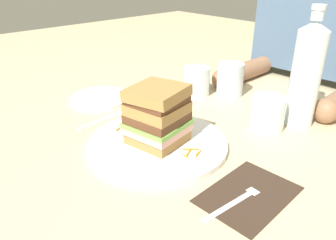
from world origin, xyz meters
TOP-DOWN VIEW (x-y plane):
  - ground_plane at (0.00, 0.00)m, footprint 3.00×3.00m
  - main_plate at (-0.02, -0.01)m, footprint 0.30×0.30m
  - sandwich at (-0.02, -0.01)m, footprint 0.13×0.13m
  - carrot_shred_0 at (-0.13, -0.01)m, footprint 0.03×0.03m
  - carrot_shred_1 at (-0.10, -0.02)m, footprint 0.03×0.02m
  - carrot_shred_2 at (-0.12, -0.03)m, footprint 0.02×0.03m
  - carrot_shred_3 at (-0.11, -0.03)m, footprint 0.02×0.02m
  - carrot_shred_4 at (-0.12, -0.02)m, footprint 0.03×0.02m
  - carrot_shred_5 at (-0.12, -0.02)m, footprint 0.01×0.02m
  - carrot_shred_6 at (0.06, 0.01)m, footprint 0.02×0.03m
  - carrot_shred_7 at (0.06, -0.01)m, footprint 0.02×0.00m
  - carrot_shred_8 at (0.07, 0.02)m, footprint 0.01×0.02m
  - carrot_shred_9 at (0.05, 0.02)m, footprint 0.02×0.03m
  - carrot_shred_10 at (0.08, 0.02)m, footprint 0.01×0.03m
  - napkin_dark at (0.21, 0.00)m, footprint 0.13×0.17m
  - fork at (0.21, -0.02)m, footprint 0.03×0.17m
  - knife at (-0.21, -0.00)m, footprint 0.03×0.20m
  - juice_glass at (0.09, 0.24)m, footprint 0.08×0.08m
  - water_bottle at (0.13, 0.32)m, footprint 0.07×0.07m
  - empty_tumbler_0 at (-0.17, 0.28)m, footprint 0.08×0.08m
  - empty_tumbler_1 at (-0.10, 0.35)m, footprint 0.08×0.08m
  - side_plate at (-0.33, 0.04)m, footprint 0.17×0.17m
  - diner_across at (0.01, 0.65)m, footprint 0.43×0.42m

SIDE VIEW (x-z plane):
  - ground_plane at x=0.00m, z-range 0.00..0.00m
  - napkin_dark at x=0.21m, z-range 0.00..0.00m
  - knife at x=-0.21m, z-range 0.00..0.00m
  - fork at x=0.21m, z-range 0.00..0.01m
  - side_plate at x=-0.33m, z-range 0.00..0.01m
  - main_plate at x=-0.02m, z-range 0.00..0.01m
  - carrot_shred_10 at x=0.08m, z-range 0.01..0.02m
  - carrot_shred_7 at x=0.06m, z-range 0.01..0.02m
  - carrot_shred_8 at x=0.07m, z-range 0.01..0.02m
  - carrot_shred_1 at x=-0.10m, z-range 0.01..0.02m
  - carrot_shred_4 at x=-0.12m, z-range 0.01..0.02m
  - carrot_shred_5 at x=-0.12m, z-range 0.01..0.02m
  - carrot_shred_3 at x=-0.11m, z-range 0.01..0.02m
  - carrot_shred_9 at x=0.05m, z-range 0.01..0.02m
  - carrot_shred_2 at x=-0.12m, z-range 0.01..0.02m
  - carrot_shred_0 at x=-0.13m, z-range 0.01..0.02m
  - carrot_shred_6 at x=0.06m, z-range 0.01..0.02m
  - juice_glass at x=0.09m, z-range 0.00..0.08m
  - empty_tumbler_0 at x=-0.17m, z-range 0.00..0.08m
  - empty_tumbler_1 at x=-0.10m, z-range 0.00..0.10m
  - sandwich at x=-0.02m, z-range 0.01..0.14m
  - water_bottle at x=0.13m, z-range -0.01..0.27m
  - diner_across at x=0.01m, z-range -0.02..0.52m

